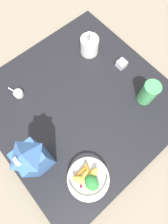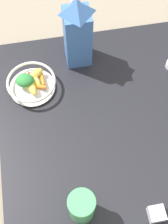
{
  "view_description": "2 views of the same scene",
  "coord_description": "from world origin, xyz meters",
  "px_view_note": "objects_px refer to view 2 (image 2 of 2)",
  "views": [
    {
      "loc": [
        0.29,
        -0.22,
        0.9
      ],
      "look_at": [
        0.07,
        -0.03,
        0.1
      ],
      "focal_mm": 28.0,
      "sensor_mm": 36.0,
      "label": 1
    },
    {
      "loc": [
        0.24,
        0.45,
        1.06
      ],
      "look_at": [
        0.15,
        -0.04,
        0.13
      ],
      "focal_mm": 50.0,
      "sensor_mm": 36.0,
      "label": 2
    }
  ],
  "objects_px": {
    "drinking_cup": "(82,207)",
    "milk_carton": "(77,32)",
    "fruit_bowl": "(31,83)",
    "spice_jar": "(156,214)"
  },
  "relations": [
    {
      "from": "drinking_cup",
      "to": "milk_carton",
      "type": "bearing_deg",
      "value": -98.68
    },
    {
      "from": "fruit_bowl",
      "to": "milk_carton",
      "type": "height_order",
      "value": "milk_carton"
    },
    {
      "from": "fruit_bowl",
      "to": "milk_carton",
      "type": "xyz_separation_m",
      "value": [
        -0.2,
        -0.11,
        0.11
      ]
    },
    {
      "from": "spice_jar",
      "to": "fruit_bowl",
      "type": "bearing_deg",
      "value": -58.48
    },
    {
      "from": "fruit_bowl",
      "to": "drinking_cup",
      "type": "distance_m",
      "value": 0.5
    },
    {
      "from": "drinking_cup",
      "to": "spice_jar",
      "type": "relative_size",
      "value": 2.84
    },
    {
      "from": "fruit_bowl",
      "to": "drinking_cup",
      "type": "bearing_deg",
      "value": 102.26
    },
    {
      "from": "fruit_bowl",
      "to": "drinking_cup",
      "type": "relative_size",
      "value": 1.33
    },
    {
      "from": "milk_carton",
      "to": "spice_jar",
      "type": "relative_size",
      "value": 6.08
    },
    {
      "from": "fruit_bowl",
      "to": "milk_carton",
      "type": "relative_size",
      "value": 0.62
    }
  ]
}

